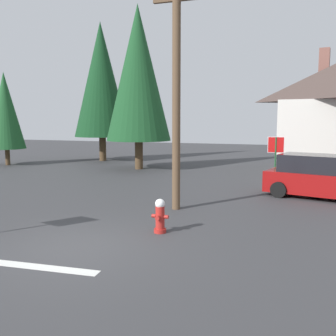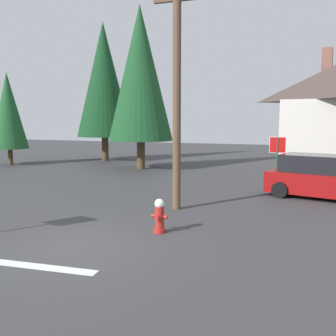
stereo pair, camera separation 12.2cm
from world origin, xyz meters
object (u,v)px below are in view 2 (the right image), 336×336
object	(u,v)px
stop_sign_far	(277,151)
pine_tree_tall_left	(104,80)
parked_car	(322,178)
pine_tree_mid_left	(8,111)
fire_hydrant	(159,216)
utility_pole	(177,93)
pine_tree_short_left	(140,74)

from	to	relation	value
stop_sign_far	pine_tree_tall_left	size ratio (longest dim) A/B	0.23
parked_car	pine_tree_mid_left	bearing A→B (deg)	166.27
fire_hydrant	stop_sign_far	xyz separation A→B (m)	(2.48, 8.95, 1.17)
utility_pole	parked_car	xyz separation A→B (m)	(4.80, 3.73, -3.16)
pine_tree_mid_left	pine_tree_short_left	world-z (taller)	pine_tree_short_left
stop_sign_far	parked_car	xyz separation A→B (m)	(1.88, -2.40, -0.83)
utility_pole	pine_tree_short_left	xyz separation A→B (m)	(-5.51, 9.51, 1.88)
stop_sign_far	pine_tree_mid_left	world-z (taller)	pine_tree_mid_left
fire_hydrant	pine_tree_short_left	world-z (taller)	pine_tree_short_left
fire_hydrant	parked_car	xyz separation A→B (m)	(4.35, 6.54, 0.34)
utility_pole	stop_sign_far	size ratio (longest dim) A/B	3.31
pine_tree_tall_left	pine_tree_mid_left	size ratio (longest dim) A/B	1.62
pine_tree_mid_left	pine_tree_short_left	size ratio (longest dim) A/B	0.62
stop_sign_far	pine_tree_tall_left	xyz separation A→B (m)	(-12.91, 6.93, 4.30)
stop_sign_far	utility_pole	bearing A→B (deg)	-115.45
pine_tree_short_left	parked_car	bearing A→B (deg)	-29.27
stop_sign_far	pine_tree_tall_left	world-z (taller)	pine_tree_tall_left
utility_pole	pine_tree_mid_left	distance (m)	17.05
pine_tree_tall_left	pine_tree_mid_left	world-z (taller)	pine_tree_tall_left
utility_pole	fire_hydrant	bearing A→B (deg)	-81.04
fire_hydrant	pine_tree_mid_left	size ratio (longest dim) A/B	0.15
fire_hydrant	pine_tree_tall_left	world-z (taller)	pine_tree_tall_left
fire_hydrant	utility_pole	xyz separation A→B (m)	(-0.44, 2.81, 3.50)
fire_hydrant	pine_tree_tall_left	bearing A→B (deg)	123.31
fire_hydrant	pine_tree_short_left	bearing A→B (deg)	115.79
pine_tree_tall_left	pine_tree_mid_left	bearing A→B (deg)	-136.39
pine_tree_tall_left	pine_tree_short_left	xyz separation A→B (m)	(4.48, -3.56, -0.08)
utility_pole	parked_car	size ratio (longest dim) A/B	1.66
fire_hydrant	stop_sign_far	distance (m)	9.36
parked_car	pine_tree_short_left	bearing A→B (deg)	150.73
utility_pole	parked_car	bearing A→B (deg)	37.89
pine_tree_mid_left	pine_tree_tall_left	bearing A→B (deg)	43.61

